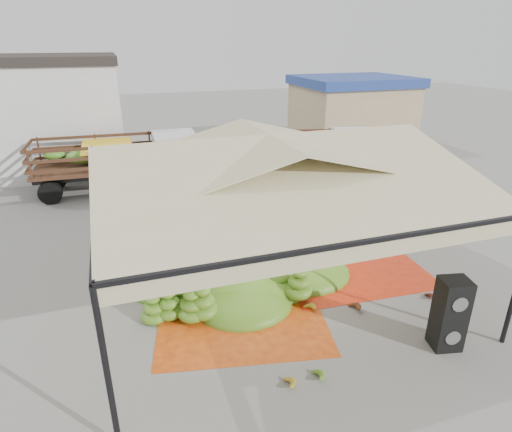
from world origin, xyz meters
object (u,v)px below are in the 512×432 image
object	(u,v)px
vendor	(291,208)
truck_left	(124,157)
speaker_stack	(450,314)
truck_right	(306,155)
banana_heap	(248,257)

from	to	relation	value
vendor	truck_left	distance (m)	8.12
speaker_stack	truck_left	world-z (taller)	truck_left
truck_right	truck_left	bearing A→B (deg)	176.58
speaker_stack	banana_heap	bearing A→B (deg)	140.70
banana_heap	speaker_stack	xyz separation A→B (m)	(3.14, -3.97, 0.15)
speaker_stack	truck_right	world-z (taller)	truck_right
banana_heap	truck_right	bearing A→B (deg)	54.31
banana_heap	speaker_stack	size ratio (longest dim) A/B	3.83
truck_left	banana_heap	bearing A→B (deg)	-71.31
speaker_stack	truck_right	bearing A→B (deg)	93.96
speaker_stack	truck_right	size ratio (longest dim) A/B	0.22
truck_right	speaker_stack	bearing A→B (deg)	-83.76
vendor	truck_left	size ratio (longest dim) A/B	0.23
truck_left	speaker_stack	bearing A→B (deg)	-63.76
banana_heap	truck_left	xyz separation A→B (m)	(-2.70, 8.93, 0.75)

